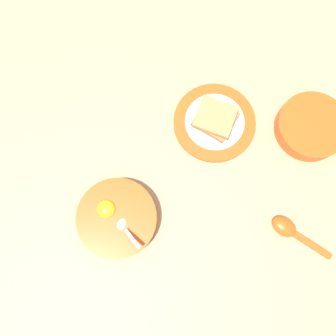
% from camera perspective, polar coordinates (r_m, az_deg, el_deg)
% --- Properties ---
extents(ground_plane, '(3.00, 3.00, 0.00)m').
position_cam_1_polar(ground_plane, '(0.79, 5.62, 0.69)').
color(ground_plane, tan).
extents(egg_bowl, '(0.18, 0.18, 0.07)m').
position_cam_1_polar(egg_bowl, '(0.76, -8.84, -8.61)').
color(egg_bowl, '#DB5119').
rests_on(egg_bowl, ground_plane).
extents(toast_plate, '(0.20, 0.20, 0.01)m').
position_cam_1_polar(toast_plate, '(0.82, 8.09, 7.87)').
color(toast_plate, '#DB5119').
rests_on(toast_plate, ground_plane).
extents(toast_sandwich, '(0.11, 0.11, 0.03)m').
position_cam_1_polar(toast_sandwich, '(0.80, 8.24, 8.58)').
color(toast_sandwich, '#9E7042').
rests_on(toast_sandwich, toast_plate).
extents(soup_spoon, '(0.08, 0.15, 0.03)m').
position_cam_1_polar(soup_spoon, '(0.81, 20.37, -10.08)').
color(soup_spoon, '#DB5119').
rests_on(soup_spoon, ground_plane).
extents(congee_bowl, '(0.17, 0.17, 0.04)m').
position_cam_1_polar(congee_bowl, '(0.86, 23.65, 6.64)').
color(congee_bowl, '#DB5119').
rests_on(congee_bowl, ground_plane).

